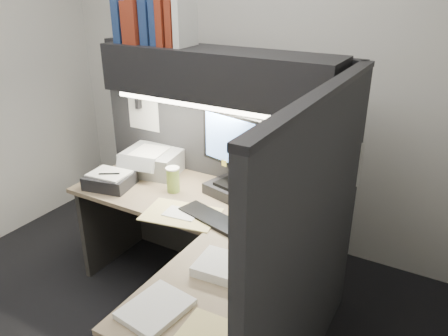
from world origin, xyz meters
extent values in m
plane|color=black|center=(0.00, 0.00, 0.00)|extent=(3.50, 3.50, 0.00)
cube|color=silver|center=(0.00, 1.50, 1.35)|extent=(3.50, 0.04, 2.70)
cube|color=black|center=(0.03, 0.93, 0.80)|extent=(1.90, 0.06, 1.60)
cube|color=black|center=(0.98, 0.18, 0.80)|extent=(0.06, 1.50, 1.60)
cube|color=#826A52|center=(0.10, 0.56, 0.71)|extent=(1.70, 0.68, 0.03)
cube|color=#826A52|center=(0.65, -0.21, 0.71)|extent=(0.60, 0.85, 0.03)
cube|color=#2C2A27|center=(0.10, 0.86, 0.35)|extent=(1.61, 0.02, 0.70)
cube|color=#2C2A27|center=(-0.70, 0.56, 0.35)|extent=(0.04, 0.61, 0.70)
cube|color=black|center=(0.12, 0.75, 1.50)|extent=(1.55, 0.34, 0.30)
cylinder|color=white|center=(0.12, 0.61, 1.33)|extent=(1.32, 0.04, 0.04)
cube|color=black|center=(0.29, 0.69, 0.77)|extent=(0.42, 0.31, 0.07)
cube|color=black|center=(0.29, 0.69, 0.88)|extent=(0.06, 0.05, 0.12)
cube|color=black|center=(0.29, 0.69, 1.12)|extent=(0.51, 0.16, 0.34)
cube|color=#6D9CEF|center=(0.29, 0.67, 1.12)|extent=(0.46, 0.12, 0.30)
cube|color=black|center=(0.32, 0.36, 0.74)|extent=(0.46, 0.25, 0.02)
cube|color=navy|center=(0.78, 0.52, 0.73)|extent=(0.24, 0.22, 0.00)
ellipsoid|color=black|center=(0.77, 0.52, 0.76)|extent=(0.08, 0.12, 0.04)
cube|color=#C1B294|center=(0.71, 0.67, 0.78)|extent=(0.27, 0.28, 0.10)
cylinder|color=#AFBA4A|center=(-0.10, 0.56, 0.81)|extent=(0.09, 0.09, 0.16)
cube|color=#989C9E|center=(-0.42, 0.75, 0.81)|extent=(0.45, 0.40, 0.16)
cube|color=black|center=(-0.52, 0.40, 0.77)|extent=(0.34, 0.30, 0.09)
cube|color=#DECB7D|center=(0.13, 0.32, 0.73)|extent=(0.49, 0.37, 0.01)
cube|color=white|center=(0.62, -0.03, 0.75)|extent=(0.27, 0.24, 0.05)
cube|color=white|center=(0.51, -0.42, 0.74)|extent=(0.26, 0.31, 0.03)
cube|color=navy|center=(-0.55, 0.74, 1.79)|extent=(0.06, 0.22, 0.29)
cube|color=maroon|center=(-0.48, 0.74, 1.78)|extent=(0.05, 0.22, 0.26)
cube|color=maroon|center=(-0.42, 0.73, 1.80)|extent=(0.07, 0.22, 0.30)
cube|color=navy|center=(-0.34, 0.76, 1.80)|extent=(0.06, 0.22, 0.29)
cube|color=navy|center=(-0.27, 0.75, 1.79)|extent=(0.05, 0.22, 0.28)
cube|color=maroon|center=(-0.21, 0.74, 1.80)|extent=(0.05, 0.22, 0.30)
cube|color=maroon|center=(-0.15, 0.75, 1.80)|extent=(0.05, 0.22, 0.30)
cube|color=silver|center=(-0.09, 0.75, 1.80)|extent=(0.05, 0.22, 0.29)
cube|color=white|center=(0.70, 0.90, 1.05)|extent=(0.21, 0.00, 0.28)
cube|color=white|center=(0.92, 0.90, 1.03)|extent=(0.21, 0.00, 0.28)
cube|color=white|center=(-0.60, 0.90, 1.15)|extent=(0.28, 0.00, 0.34)
cube|color=black|center=(0.95, 0.04, 1.02)|extent=(0.00, 0.18, 0.22)
cube|color=white|center=(0.95, -0.31, 0.95)|extent=(0.00, 0.21, 0.28)
camera|label=1|loc=(1.49, -1.54, 2.04)|focal=35.00mm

